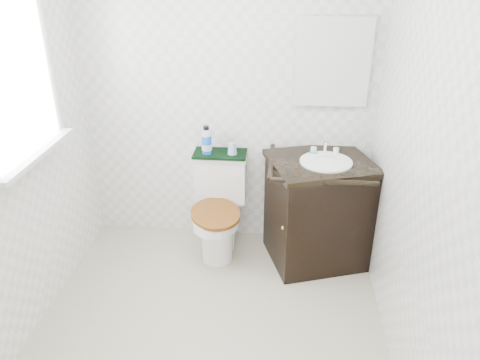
% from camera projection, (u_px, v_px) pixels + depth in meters
% --- Properties ---
extents(floor, '(2.40, 2.40, 0.00)m').
position_uv_depth(floor, '(208.00, 335.00, 2.91)').
color(floor, '#C0B99A').
rests_on(floor, ground).
extents(wall_back, '(2.40, 0.00, 2.40)m').
position_uv_depth(wall_back, '(228.00, 94.00, 3.45)').
color(wall_back, white).
rests_on(wall_back, ground).
extents(wall_front, '(2.40, 0.00, 2.40)m').
position_uv_depth(wall_front, '(128.00, 328.00, 1.31)').
color(wall_front, white).
rests_on(wall_front, ground).
extents(wall_right, '(0.00, 2.40, 2.40)m').
position_uv_depth(wall_right, '(422.00, 167.00, 2.29)').
color(wall_right, white).
rests_on(wall_right, ground).
extents(window, '(0.02, 0.70, 0.90)m').
position_uv_depth(window, '(11.00, 74.00, 2.54)').
color(window, white).
rests_on(window, wall_left).
extents(mirror, '(0.50, 0.02, 0.60)m').
position_uv_depth(mirror, '(333.00, 63.00, 3.26)').
color(mirror, silver).
rests_on(mirror, wall_back).
extents(toilet, '(0.44, 0.65, 0.76)m').
position_uv_depth(toilet, '(219.00, 211.00, 3.63)').
color(toilet, white).
rests_on(toilet, floor).
extents(vanity, '(0.85, 0.79, 0.92)m').
position_uv_depth(vanity, '(318.00, 209.00, 3.47)').
color(vanity, black).
rests_on(vanity, floor).
extents(trash_bin, '(0.25, 0.21, 0.32)m').
position_uv_depth(trash_bin, '(221.00, 231.00, 3.70)').
color(trash_bin, white).
rests_on(trash_bin, floor).
extents(towel, '(0.40, 0.22, 0.02)m').
position_uv_depth(towel, '(220.00, 154.00, 3.55)').
color(towel, black).
rests_on(towel, toilet).
extents(mouthwash_bottle, '(0.08, 0.08, 0.22)m').
position_uv_depth(mouthwash_bottle, '(207.00, 141.00, 3.49)').
color(mouthwash_bottle, blue).
rests_on(mouthwash_bottle, towel).
extents(cup, '(0.07, 0.07, 0.09)m').
position_uv_depth(cup, '(232.00, 148.00, 3.50)').
color(cup, '#7EA9CE').
rests_on(cup, towel).
extents(soap_bar, '(0.08, 0.05, 0.02)m').
position_uv_depth(soap_bar, '(313.00, 153.00, 3.40)').
color(soap_bar, '#1A7A81').
rests_on(soap_bar, vanity).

